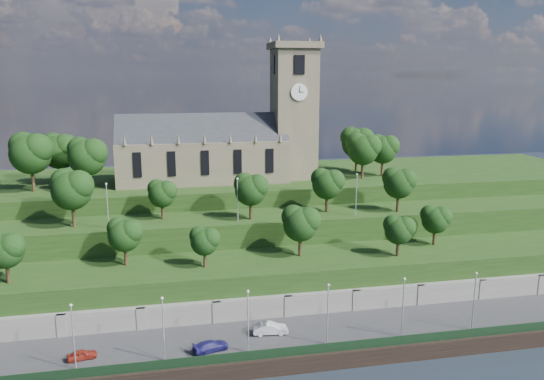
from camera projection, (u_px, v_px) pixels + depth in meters
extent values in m
plane|color=black|center=(268.00, 376.00, 63.03)|extent=(320.00, 320.00, 0.00)
cube|color=#2D2D30|center=(260.00, 344.00, 68.57)|extent=(160.00, 12.00, 2.00)
cube|color=black|center=(268.00, 368.00, 62.75)|extent=(160.00, 0.50, 2.20)
cube|color=black|center=(267.00, 354.00, 63.05)|extent=(160.00, 0.10, 1.20)
cube|color=slate|center=(252.00, 313.00, 74.00)|extent=(160.00, 2.00, 5.00)
cube|color=slate|center=(62.00, 333.00, 68.45)|extent=(1.20, 0.60, 5.00)
cube|color=slate|center=(142.00, 326.00, 70.36)|extent=(1.20, 0.60, 5.00)
cube|color=slate|center=(217.00, 319.00, 72.28)|extent=(1.20, 0.60, 5.00)
cube|color=slate|center=(288.00, 313.00, 74.19)|extent=(1.20, 0.60, 5.00)
cube|color=slate|center=(356.00, 307.00, 76.10)|extent=(1.20, 0.60, 5.00)
cube|color=slate|center=(420.00, 301.00, 78.01)|extent=(1.20, 0.60, 5.00)
cube|color=slate|center=(482.00, 296.00, 79.93)|extent=(1.20, 0.60, 5.00)
cube|color=slate|center=(540.00, 291.00, 81.84)|extent=(1.20, 0.60, 5.00)
cube|color=#1B3511|center=(246.00, 287.00, 79.43)|extent=(160.00, 12.00, 8.00)
cube|color=#1B3511|center=(236.00, 251.00, 89.55)|extent=(160.00, 10.00, 12.00)
cube|color=#1B3511|center=(223.00, 212.00, 109.36)|extent=(160.00, 32.00, 15.00)
cube|color=brown|center=(203.00, 160.00, 102.33)|extent=(32.00, 12.00, 8.00)
cube|color=#23262B|center=(202.00, 140.00, 101.48)|extent=(32.00, 10.18, 10.18)
cone|color=brown|center=(124.00, 140.00, 92.86)|extent=(0.70, 0.70, 1.80)
cone|color=brown|center=(152.00, 140.00, 93.76)|extent=(0.70, 0.70, 1.80)
cone|color=brown|center=(178.00, 139.00, 94.65)|extent=(0.70, 0.70, 1.80)
cone|color=brown|center=(205.00, 139.00, 95.54)|extent=(0.70, 0.70, 1.80)
cone|color=brown|center=(230.00, 138.00, 96.43)|extent=(0.70, 0.70, 1.80)
cone|color=brown|center=(256.00, 137.00, 97.33)|extent=(0.70, 0.70, 1.80)
cone|color=brown|center=(280.00, 137.00, 98.22)|extent=(0.70, 0.70, 1.80)
cube|color=black|center=(137.00, 165.00, 94.10)|extent=(1.40, 0.25, 4.50)
cube|color=black|center=(172.00, 164.00, 95.25)|extent=(1.40, 0.25, 4.50)
cube|color=black|center=(205.00, 163.00, 96.40)|extent=(1.40, 0.25, 4.50)
cube|color=black|center=(238.00, 162.00, 97.54)|extent=(1.40, 0.25, 4.50)
cube|color=black|center=(270.00, 161.00, 98.69)|extent=(1.40, 0.25, 4.50)
cube|color=brown|center=(294.00, 115.00, 103.97)|extent=(8.00, 8.00, 25.00)
cube|color=brown|center=(294.00, 46.00, 101.20)|extent=(9.20, 9.20, 1.20)
cone|color=brown|center=(278.00, 37.00, 96.35)|extent=(0.80, 0.80, 1.60)
cone|color=brown|center=(270.00, 40.00, 104.01)|extent=(0.80, 0.80, 1.60)
cone|color=brown|center=(321.00, 38.00, 97.88)|extent=(0.80, 0.80, 1.60)
cone|color=brown|center=(309.00, 41.00, 105.54)|extent=(0.80, 0.80, 1.60)
cube|color=black|center=(299.00, 65.00, 98.05)|extent=(2.00, 0.25, 3.50)
cube|color=black|center=(289.00, 65.00, 105.87)|extent=(2.00, 0.25, 3.50)
cube|color=black|center=(274.00, 65.00, 101.18)|extent=(0.25, 2.00, 3.50)
cube|color=black|center=(315.00, 65.00, 102.74)|extent=(0.25, 2.00, 3.50)
cylinder|color=white|center=(299.00, 92.00, 99.07)|extent=(3.20, 0.30, 3.20)
cylinder|color=white|center=(314.00, 91.00, 103.81)|extent=(0.30, 3.20, 3.20)
cube|color=black|center=(299.00, 89.00, 98.79)|extent=(0.12, 0.05, 1.10)
cube|color=black|center=(302.00, 92.00, 98.98)|extent=(0.80, 0.05, 0.12)
cylinder|color=#302213|center=(8.00, 272.00, 70.20)|extent=(0.50, 0.50, 3.08)
sphere|color=black|center=(5.00, 251.00, 69.57)|extent=(4.78, 4.78, 4.78)
sphere|color=black|center=(12.00, 246.00, 69.14)|extent=(3.59, 3.59, 3.59)
cylinder|color=#302213|center=(126.00, 255.00, 76.88)|extent=(0.50, 0.50, 3.05)
sphere|color=black|center=(124.00, 236.00, 76.25)|extent=(4.75, 4.75, 4.75)
sphere|color=black|center=(131.00, 231.00, 75.83)|extent=(3.56, 3.56, 3.56)
sphere|color=black|center=(118.00, 228.00, 76.46)|extent=(3.33, 3.33, 3.33)
cylinder|color=#302213|center=(205.00, 258.00, 76.20)|extent=(0.47, 0.47, 2.57)
sphere|color=black|center=(204.00, 242.00, 75.67)|extent=(4.00, 4.00, 4.00)
sphere|color=black|center=(210.00, 238.00, 75.32)|extent=(3.00, 3.00, 3.00)
sphere|color=black|center=(199.00, 236.00, 75.85)|extent=(2.80, 2.80, 2.80)
cylinder|color=#302213|center=(300.00, 245.00, 80.83)|extent=(0.51, 0.51, 3.40)
sphere|color=black|center=(300.00, 224.00, 80.13)|extent=(5.29, 5.29, 5.29)
sphere|color=black|center=(308.00, 220.00, 79.66)|extent=(3.97, 3.97, 3.97)
sphere|color=black|center=(293.00, 217.00, 80.37)|extent=(3.70, 3.70, 3.70)
cylinder|color=#302213|center=(398.00, 247.00, 80.82)|extent=(0.48, 0.48, 2.75)
sphere|color=black|center=(399.00, 231.00, 80.26)|extent=(4.28, 4.28, 4.28)
sphere|color=black|center=(405.00, 227.00, 79.88)|extent=(3.21, 3.21, 3.21)
sphere|color=black|center=(393.00, 224.00, 80.45)|extent=(3.00, 3.00, 3.00)
cylinder|color=#302213|center=(434.00, 236.00, 86.21)|extent=(0.49, 0.49, 2.83)
sphere|color=black|center=(435.00, 220.00, 85.63)|extent=(4.40, 4.40, 4.40)
sphere|color=black|center=(442.00, 217.00, 85.24)|extent=(3.30, 3.30, 3.30)
sphere|color=black|center=(430.00, 214.00, 85.82)|extent=(3.08, 3.08, 3.08)
cylinder|color=#302213|center=(73.00, 214.00, 82.05)|extent=(0.54, 0.54, 3.94)
sphere|color=black|center=(71.00, 190.00, 81.25)|extent=(6.13, 6.13, 6.13)
sphere|color=black|center=(79.00, 185.00, 80.70)|extent=(4.59, 4.59, 4.59)
sphere|color=black|center=(64.00, 182.00, 81.52)|extent=(4.29, 4.29, 4.29)
cylinder|color=#302213|center=(162.00, 210.00, 86.67)|extent=(0.49, 0.49, 2.82)
sphere|color=black|center=(162.00, 194.00, 86.09)|extent=(4.39, 4.39, 4.39)
sphere|color=black|center=(167.00, 191.00, 85.70)|extent=(3.29, 3.29, 3.29)
sphere|color=black|center=(157.00, 188.00, 86.29)|extent=(3.07, 3.07, 3.07)
cylinder|color=#302213|center=(251.00, 209.00, 86.45)|extent=(0.51, 0.51, 3.30)
sphere|color=black|center=(250.00, 190.00, 85.78)|extent=(5.13, 5.13, 5.13)
sphere|color=black|center=(257.00, 186.00, 85.32)|extent=(3.85, 3.85, 3.85)
sphere|color=black|center=(244.00, 184.00, 86.00)|extent=(3.59, 3.59, 3.59)
cylinder|color=#302213|center=(327.00, 203.00, 90.96)|extent=(0.51, 0.51, 3.29)
sphere|color=black|center=(327.00, 185.00, 90.29)|extent=(5.12, 5.12, 5.12)
sphere|color=black|center=(334.00, 181.00, 89.83)|extent=(3.84, 3.84, 3.84)
sphere|color=black|center=(321.00, 178.00, 90.51)|extent=(3.58, 3.58, 3.58)
cylinder|color=#302213|center=(398.00, 202.00, 91.37)|extent=(0.51, 0.51, 3.32)
sphere|color=black|center=(399.00, 184.00, 90.69)|extent=(5.16, 5.16, 5.16)
sphere|color=black|center=(406.00, 180.00, 90.23)|extent=(3.87, 3.87, 3.87)
sphere|color=black|center=(393.00, 177.00, 90.92)|extent=(3.61, 3.61, 3.61)
cylinder|color=#302213|center=(33.00, 179.00, 93.10)|extent=(0.56, 0.56, 4.52)
sphere|color=black|center=(30.00, 154.00, 92.18)|extent=(7.03, 7.03, 7.03)
sphere|color=black|center=(38.00, 148.00, 91.55)|extent=(5.27, 5.27, 5.27)
sphere|color=black|center=(23.00, 146.00, 92.49)|extent=(4.92, 4.92, 4.92)
cylinder|color=#302213|center=(61.00, 173.00, 99.60)|extent=(0.54, 0.54, 4.16)
sphere|color=black|center=(59.00, 152.00, 98.74)|extent=(6.47, 6.47, 6.47)
sphere|color=black|center=(66.00, 147.00, 98.17)|extent=(4.85, 4.85, 4.85)
sphere|color=black|center=(53.00, 145.00, 99.03)|extent=(4.53, 4.53, 4.53)
cylinder|color=#302213|center=(89.00, 180.00, 93.07)|extent=(0.54, 0.54, 4.14)
sphere|color=black|center=(87.00, 157.00, 92.22)|extent=(6.44, 6.44, 6.44)
sphere|color=black|center=(94.00, 152.00, 91.64)|extent=(4.83, 4.83, 4.83)
sphere|color=black|center=(80.00, 150.00, 92.50)|extent=(4.51, 4.51, 4.51)
cylinder|color=#302213|center=(362.00, 169.00, 104.88)|extent=(0.53, 0.53, 3.87)
sphere|color=black|center=(363.00, 150.00, 104.09)|extent=(6.02, 6.02, 6.02)
sphere|color=black|center=(370.00, 146.00, 103.55)|extent=(4.52, 4.52, 4.52)
sphere|color=black|center=(357.00, 144.00, 104.35)|extent=(4.22, 4.22, 4.22)
cylinder|color=#302213|center=(356.00, 162.00, 112.84)|extent=(0.54, 0.54, 4.07)
sphere|color=black|center=(357.00, 143.00, 112.00)|extent=(6.33, 6.33, 6.33)
sphere|color=black|center=(364.00, 139.00, 111.44)|extent=(4.75, 4.75, 4.75)
sphere|color=black|center=(351.00, 137.00, 112.28)|extent=(4.43, 4.43, 4.43)
cylinder|color=#302213|center=(382.00, 167.00, 107.78)|extent=(0.52, 0.52, 3.64)
sphere|color=black|center=(383.00, 150.00, 107.03)|extent=(5.67, 5.67, 5.67)
sphere|color=black|center=(389.00, 146.00, 106.52)|extent=(4.25, 4.25, 4.25)
sphere|color=black|center=(377.00, 144.00, 107.28)|extent=(3.97, 3.97, 3.97)
cylinder|color=#B2B2B7|center=(74.00, 338.00, 59.97)|extent=(0.16, 0.16, 7.80)
sphere|color=silver|center=(71.00, 305.00, 59.12)|extent=(0.36, 0.36, 0.36)
cylinder|color=#B2B2B7|center=(164.00, 330.00, 61.88)|extent=(0.16, 0.16, 7.80)
sphere|color=silver|center=(162.00, 298.00, 61.03)|extent=(0.36, 0.36, 0.36)
cylinder|color=#B2B2B7|center=(248.00, 323.00, 63.79)|extent=(0.16, 0.16, 7.80)
sphere|color=silver|center=(248.00, 291.00, 62.94)|extent=(0.36, 0.36, 0.36)
cylinder|color=#B2B2B7|center=(328.00, 315.00, 65.70)|extent=(0.16, 0.16, 7.80)
sphere|color=silver|center=(328.00, 285.00, 64.85)|extent=(0.36, 0.36, 0.36)
cylinder|color=#B2B2B7|center=(403.00, 309.00, 67.62)|extent=(0.16, 0.16, 7.80)
sphere|color=silver|center=(405.00, 279.00, 66.77)|extent=(0.36, 0.36, 0.36)
cylinder|color=#B2B2B7|center=(474.00, 302.00, 69.53)|extent=(0.16, 0.16, 7.80)
sphere|color=silver|center=(476.00, 273.00, 68.68)|extent=(0.36, 0.36, 0.36)
cylinder|color=#B2B2B7|center=(108.00, 207.00, 80.85)|extent=(0.16, 0.16, 6.86)
sphere|color=silver|center=(106.00, 184.00, 80.10)|extent=(0.36, 0.36, 0.36)
cylinder|color=#B2B2B7|center=(237.00, 201.00, 84.68)|extent=(0.16, 0.16, 6.86)
sphere|color=silver|center=(237.00, 179.00, 83.93)|extent=(0.36, 0.36, 0.36)
cylinder|color=#B2B2B7|center=(356.00, 195.00, 88.51)|extent=(0.16, 0.16, 6.86)
sphere|color=silver|center=(357.00, 174.00, 87.75)|extent=(0.36, 0.36, 0.36)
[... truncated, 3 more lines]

